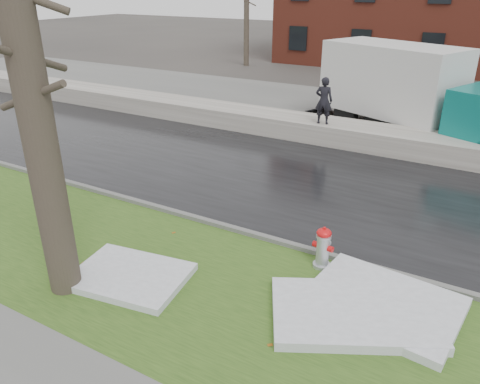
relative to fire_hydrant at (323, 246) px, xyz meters
The scene contains 15 objects.
ground 1.91m from the fire_hydrant, 160.77° to the right, with size 120.00×120.00×0.00m, color #47423D.
verge 2.59m from the fire_hydrant, 133.11° to the right, with size 60.00×4.50×0.04m, color #2A4818.
road 4.29m from the fire_hydrant, 114.04° to the left, with size 60.00×7.00×0.03m, color black.
parking_lot 12.53m from the fire_hydrant, 97.98° to the left, with size 60.00×9.00×0.03m, color slate.
curb 1.84m from the fire_hydrant, 167.22° to the left, with size 60.00×0.15×0.14m, color slate.
snowbank 8.28m from the fire_hydrant, 102.11° to the left, with size 60.00×1.60×0.75m, color #B8B3A8.
bg_tree_left 25.58m from the fire_hydrant, 122.70° to the left, with size 1.40×1.62×6.50m.
bg_tree_center 26.69m from the fire_hydrant, 106.95° to the left, with size 1.40×1.62×6.50m.
fire_hydrant is the anchor object (origin of this frame).
tree 5.97m from the fire_hydrant, 142.10° to the right, with size 1.50×1.78×7.19m.
box_truck 10.28m from the fire_hydrant, 92.09° to the left, with size 9.74×5.30×3.30m.
worker 8.30m from the fire_hydrant, 111.02° to the left, with size 0.60×0.40×1.66m, color black.
snow_patch_near 1.64m from the fire_hydrant, 26.35° to the right, with size 2.60×2.00×0.16m, color silver.
snow_patch_far 3.91m from the fire_hydrant, 143.32° to the right, with size 2.20×1.60×0.14m, color silver.
snow_patch_side 1.69m from the fire_hydrant, 49.77° to the right, with size 2.80×1.80×0.18m, color silver.
Camera 1 is at (4.35, -7.33, 5.43)m, focal length 35.00 mm.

